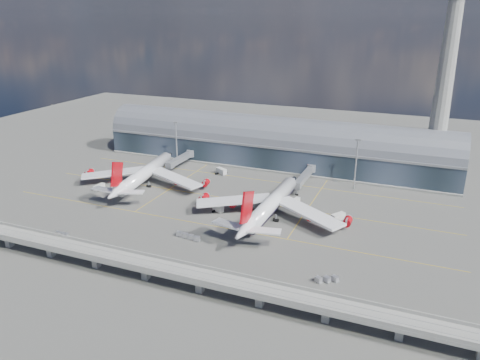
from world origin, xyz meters
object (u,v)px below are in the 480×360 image
at_px(service_truck_5, 221,171).
at_px(cargo_train_1, 188,236).
at_px(airliner_right, 270,205).
at_px(cargo_train_2, 327,279).
at_px(airliner_left, 144,174).
at_px(service_truck_4, 296,201).
at_px(service_truck_3, 338,217).
at_px(service_truck_0, 99,187).
at_px(floodlight_mast_left, 176,143).
at_px(control_tower, 445,81).
at_px(cargo_train_0, 62,234).
at_px(service_truck_2, 250,204).
at_px(service_truck_1, 218,209).
at_px(floodlight_mast_right, 356,163).

distance_m(service_truck_5, cargo_train_1, 77.24).
xyz_separation_m(airliner_right, cargo_train_1, (-23.37, -30.41, -4.94)).
relative_size(service_truck_5, cargo_train_2, 0.90).
bearing_deg(airliner_left, service_truck_4, -3.20).
height_order(service_truck_3, cargo_train_1, service_truck_3).
xyz_separation_m(service_truck_3, service_truck_5, (-70.37, 35.88, 0.04)).
bearing_deg(service_truck_0, floodlight_mast_left, 76.21).
bearing_deg(service_truck_3, airliner_left, -150.20).
bearing_deg(airliner_left, control_tower, 17.17).
bearing_deg(service_truck_3, cargo_train_0, -117.73).
relative_size(airliner_right, service_truck_4, 15.72).
relative_size(service_truck_0, service_truck_2, 0.74).
height_order(airliner_left, cargo_train_2, airliner_left).
bearing_deg(cargo_train_2, service_truck_5, 70.27).
distance_m(control_tower, service_truck_2, 113.21).
bearing_deg(service_truck_2, control_tower, -29.09).
xyz_separation_m(airliner_right, service_truck_5, (-42.91, 44.32, -4.24)).
bearing_deg(service_truck_2, service_truck_5, 58.39).
distance_m(floodlight_mast_left, service_truck_0, 52.84).
xyz_separation_m(service_truck_2, cargo_train_0, (-58.07, -54.99, -0.81)).
distance_m(airliner_left, airliner_right, 73.10).
bearing_deg(service_truck_1, floodlight_mast_right, -21.05).
relative_size(control_tower, cargo_train_0, 15.29).
bearing_deg(service_truck_1, service_truck_5, 46.64).
bearing_deg(service_truck_5, service_truck_4, -87.26).
distance_m(airliner_right, service_truck_1, 23.85).
distance_m(service_truck_2, cargo_train_2, 66.60).
distance_m(service_truck_4, cargo_train_0, 101.61).
relative_size(cargo_train_1, cargo_train_2, 1.40).
distance_m(floodlight_mast_right, service_truck_2, 58.17).
distance_m(service_truck_2, service_truck_5, 47.63).
distance_m(control_tower, airliner_left, 155.28).
height_order(floodlight_mast_left, service_truck_0, floodlight_mast_left).
distance_m(airliner_right, service_truck_4, 21.35).
bearing_deg(service_truck_5, control_tower, -43.77).
bearing_deg(airliner_right, service_truck_3, 17.87).
bearing_deg(service_truck_3, service_truck_1, -135.32).
bearing_deg(floodlight_mast_left, airliner_right, -33.83).
height_order(service_truck_1, cargo_train_2, service_truck_1).
bearing_deg(airliner_left, cargo_train_2, -35.22).
bearing_deg(floodlight_mast_left, control_tower, 11.72).
bearing_deg(service_truck_0, service_truck_1, 3.31).
height_order(floodlight_mast_right, service_truck_1, floodlight_mast_right).
bearing_deg(service_truck_5, cargo_train_0, -167.47).
bearing_deg(cargo_train_2, service_truck_2, 71.59).
relative_size(floodlight_mast_right, airliner_left, 0.36).
xyz_separation_m(floodlight_mast_right, service_truck_1, (-50.83, -50.95, -12.15)).
height_order(service_truck_4, cargo_train_0, service_truck_4).
relative_size(floodlight_mast_left, service_truck_2, 2.95).
bearing_deg(airliner_right, cargo_train_1, -126.75).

